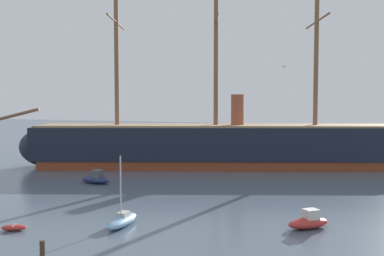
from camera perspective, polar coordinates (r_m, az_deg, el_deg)
The scene contains 8 objects.
tall_ship at distance 75.93m, azimuth 3.02°, elevation -2.16°, with size 70.51×28.56×35.05m.
dinghy_foreground_left at distance 43.13m, azimuth -21.66°, elevation -11.66°, with size 2.39×1.75×0.52m.
sailboat_near_centre at distance 41.95m, azimuth -8.84°, elevation -11.48°, with size 1.56×4.97×6.44m.
motorboat_mid_right at distance 42.06m, azimuth 14.59°, elevation -11.44°, with size 4.15×3.95×1.70m.
motorboat_alongside_bow at distance 63.12m, azimuth -12.13°, elevation -6.31°, with size 4.68×2.51×1.87m.
dinghy_far_left at distance 86.95m, azimuth -11.62°, elevation -3.85°, with size 1.74×2.43×0.53m.
mooring_piling_nearest at distance 32.59m, azimuth -18.44°, elevation -15.17°, with size 0.36×0.36×2.08m, color #423323.
seagull_in_flight at distance 49.30m, azimuth 11.68°, elevation 7.65°, with size 0.41×1.24×0.14m.
Camera 1 is at (17.72, -17.01, 11.43)m, focal length 42.02 mm.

